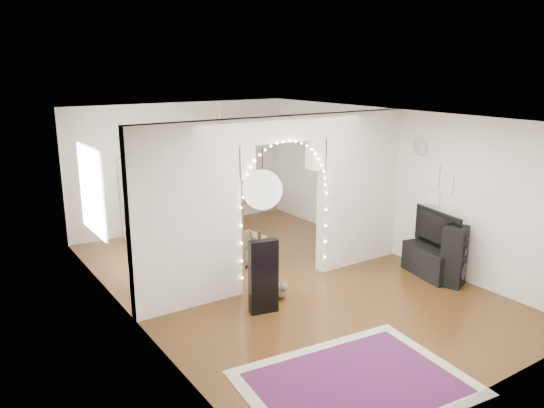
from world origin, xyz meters
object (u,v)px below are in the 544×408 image
floor_speaker (454,256)px  dining_chair_right (246,249)px  dining_table (213,204)px  dining_chair_left (192,241)px  acoustic_guitar (260,271)px  bookcase (161,195)px  media_console (429,262)px

floor_speaker → dining_chair_right: 3.53m
floor_speaker → dining_table: floor_speaker is taller
dining_chair_left → dining_chair_right: 1.16m
acoustic_guitar → floor_speaker: acoustic_guitar is taller
dining_chair_left → acoustic_guitar: bearing=-107.6°
floor_speaker → dining_table: bearing=93.0°
dining_chair_left → dining_chair_right: (0.60, -1.00, 0.02)m
floor_speaker → bookcase: bearing=97.0°
dining_chair_left → dining_chair_right: bearing=-78.4°
bookcase → dining_table: size_ratio=1.31×
media_console → dining_table: bearing=128.3°
acoustic_guitar → floor_speaker: bearing=-12.5°
dining_table → dining_chair_left: 1.17m
floor_speaker → dining_table: 4.87m
acoustic_guitar → media_console: acoustic_guitar is taller
bookcase → dining_chair_right: (0.57, -2.47, -0.57)m
acoustic_guitar → dining_table: acoustic_guitar is taller
dining_table → dining_chair_left: dining_table is taller
acoustic_guitar → dining_table: 3.10m
bookcase → floor_speaker: bearing=-75.8°
acoustic_guitar → floor_speaker: (2.78, -1.43, 0.12)m
media_console → dining_chair_right: (-2.25, 2.24, 0.01)m
dining_chair_right → dining_chair_left: bearing=114.0°
acoustic_guitar → dining_chair_right: 1.39m
bookcase → acoustic_guitar: bearing=-103.8°
acoustic_guitar → dining_chair_left: (-0.07, 2.28, -0.14)m
dining_table → dining_chair_left: size_ratio=2.44×
acoustic_guitar → dining_chair_right: acoustic_guitar is taller
bookcase → dining_table: bearing=-57.8°
acoustic_guitar → floor_speaker: size_ratio=0.87×
floor_speaker → bookcase: (-2.82, 5.18, 0.34)m
bookcase → dining_chair_right: bearing=-91.3°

